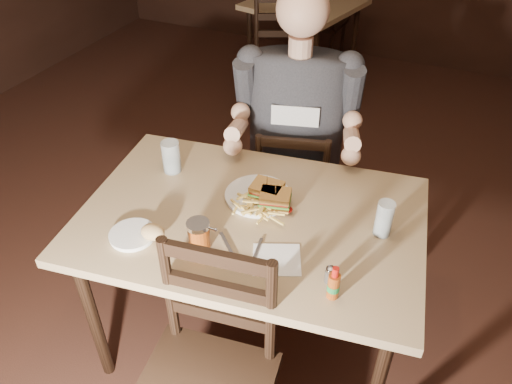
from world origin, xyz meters
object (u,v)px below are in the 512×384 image
at_px(diner, 297,103).
at_px(side_plate, 133,235).
at_px(bg_chair_far, 322,22).
at_px(glass_left, 171,157).
at_px(hot_sauce, 334,282).
at_px(syrup_dispenser, 199,234).
at_px(chair_far, 293,189).
at_px(main_table, 251,229).
at_px(bg_table, 304,13).
at_px(bg_chair_near, 279,64).
at_px(glass_right, 384,219).
at_px(dinner_plate, 258,196).

bearing_deg(diner, side_plate, -124.27).
relative_size(bg_chair_far, side_plate, 5.18).
bearing_deg(glass_left, hot_sauce, -25.50).
bearing_deg(syrup_dispenser, chair_far, 79.34).
height_order(main_table, bg_chair_far, bg_chair_far).
xyz_separation_m(main_table, chair_far, (-0.05, 0.66, -0.28)).
height_order(chair_far, syrup_dispenser, syrup_dispenser).
height_order(bg_table, bg_chair_far, bg_chair_far).
relative_size(main_table, bg_chair_near, 1.56).
height_order(main_table, bg_table, same).
xyz_separation_m(hot_sauce, syrup_dispenser, (-0.51, 0.04, -0.01)).
xyz_separation_m(bg_table, side_plate, (0.33, -2.89, 0.10)).
bearing_deg(glass_right, diner, 136.12).
xyz_separation_m(dinner_plate, syrup_dispenser, (-0.08, -0.34, 0.05)).
distance_m(bg_chair_far, hot_sauce, 3.60).
height_order(dinner_plate, hot_sauce, hot_sauce).
height_order(chair_far, glass_right, glass_right).
bearing_deg(syrup_dispenser, bg_chair_near, 96.81).
distance_m(main_table, glass_right, 0.52).
distance_m(bg_table, bg_chair_far, 0.60).
bearing_deg(syrup_dispenser, side_plate, -174.10).
bearing_deg(dinner_plate, chair_far, 93.50).
height_order(glass_right, hot_sauce, glass_right).
relative_size(hot_sauce, side_plate, 0.78).
distance_m(bg_chair_far, syrup_dispenser, 3.45).
distance_m(bg_table, side_plate, 2.91).
distance_m(glass_left, glass_right, 0.92).
bearing_deg(glass_left, side_plate, -78.70).
bearing_deg(glass_left, bg_chair_near, 97.28).
xyz_separation_m(diner, dinner_plate, (0.02, -0.49, -0.18)).
bearing_deg(side_plate, dinner_plate, 50.05).
distance_m(diner, glass_right, 0.74).
relative_size(bg_chair_near, glass_left, 6.43).
relative_size(main_table, bg_chair_far, 1.64).
relative_size(bg_chair_near, syrup_dispenser, 8.45).
xyz_separation_m(glass_right, side_plate, (-0.84, -0.38, -0.07)).
distance_m(diner, dinner_plate, 0.53).
distance_m(dinner_plate, side_plate, 0.52).
height_order(chair_far, side_plate, chair_far).
bearing_deg(bg_chair_near, glass_left, -106.54).
xyz_separation_m(bg_chair_far, bg_chair_near, (0.00, -1.10, 0.02)).
relative_size(chair_far, glass_left, 5.93).
relative_size(syrup_dispenser, side_plate, 0.65).
height_order(diner, side_plate, diner).
bearing_deg(diner, dinner_plate, -102.66).
bearing_deg(bg_chair_near, dinner_plate, -95.00).
bearing_deg(chair_far, glass_left, 38.53).
xyz_separation_m(bg_table, syrup_dispenser, (0.58, -2.83, 0.14)).
bearing_deg(side_plate, hot_sauce, 1.74).
bearing_deg(glass_left, chair_far, 53.46).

